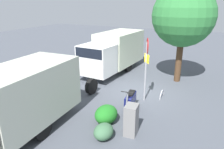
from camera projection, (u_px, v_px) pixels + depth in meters
name	position (u px, v px, depth m)	size (l,w,h in m)	color
ground_plane	(138.00, 92.00, 12.42)	(60.00, 60.00, 0.00)	#484C55
box_truck_near	(113.00, 51.00, 15.55)	(7.80, 2.73, 2.82)	black
box_truck_far	(6.00, 104.00, 7.58)	(7.88, 2.45, 2.67)	black
motorcycle	(130.00, 100.00, 10.20)	(1.81, 0.57, 1.20)	black
stop_sign	(146.00, 60.00, 10.70)	(0.71, 0.33, 3.30)	#9E9EA3
street_tree	(183.00, 16.00, 12.85)	(3.75, 3.75, 6.04)	#47301E
utility_cabinet	(131.00, 120.00, 8.29)	(0.59, 0.46, 1.25)	slate
bike_rack_hoop	(162.00, 97.00, 11.76)	(0.85, 0.85, 0.05)	#B7B7BC
shrub_near_sign	(104.00, 132.00, 8.13)	(0.88, 0.72, 0.60)	#3C6544
shrub_mid_verge	(106.00, 114.00, 9.19)	(1.14, 0.93, 0.78)	#1F7120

